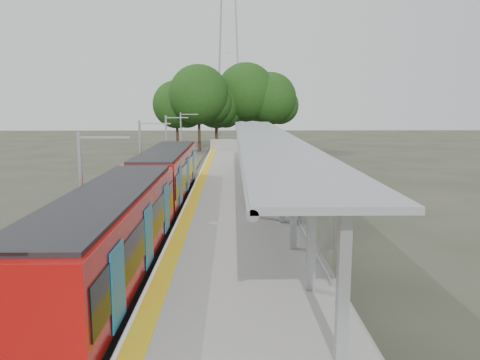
# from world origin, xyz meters

# --- Properties ---
(ground) EXTENTS (200.00, 200.00, 0.00)m
(ground) POSITION_xyz_m (0.00, 0.00, 0.00)
(ground) COLOR #474438
(ground) RESTS_ON ground
(trackbed) EXTENTS (3.00, 70.00, 0.24)m
(trackbed) POSITION_xyz_m (-4.50, 20.00, 0.12)
(trackbed) COLOR #59544C
(trackbed) RESTS_ON ground
(platform) EXTENTS (6.00, 50.00, 1.00)m
(platform) POSITION_xyz_m (0.00, 20.00, 0.50)
(platform) COLOR gray
(platform) RESTS_ON ground
(tactile_strip) EXTENTS (0.60, 50.00, 0.02)m
(tactile_strip) POSITION_xyz_m (-2.55, 20.00, 1.01)
(tactile_strip) COLOR gold
(tactile_strip) RESTS_ON platform
(end_fence) EXTENTS (6.00, 0.10, 1.20)m
(end_fence) POSITION_xyz_m (0.00, 44.95, 1.60)
(end_fence) COLOR #9EA0A5
(end_fence) RESTS_ON platform
(train) EXTENTS (2.74, 27.60, 3.62)m
(train) POSITION_xyz_m (-4.50, 11.05, 2.05)
(train) COLOR black
(train) RESTS_ON ground
(canopy) EXTENTS (3.27, 38.00, 3.66)m
(canopy) POSITION_xyz_m (1.61, 16.19, 4.20)
(canopy) COLOR #9EA0A5
(canopy) RESTS_ON platform
(pylon) EXTENTS (8.00, 4.00, 38.00)m
(pylon) POSITION_xyz_m (-1.00, 73.00, 19.00)
(pylon) COLOR #9EA0A5
(pylon) RESTS_ON ground
(tree_cluster) EXTENTS (19.43, 12.03, 11.94)m
(tree_cluster) POSITION_xyz_m (-1.15, 52.24, 7.20)
(tree_cluster) COLOR #382316
(tree_cluster) RESTS_ON ground
(catenary_masts) EXTENTS (2.08, 48.16, 5.40)m
(catenary_masts) POSITION_xyz_m (-6.22, 19.00, 2.91)
(catenary_masts) COLOR #9EA0A5
(catenary_masts) RESTS_ON ground
(bench_near) EXTENTS (0.78, 1.48, 0.97)m
(bench_near) POSITION_xyz_m (2.62, 10.32, 1.51)
(bench_near) COLOR #0F174C
(bench_near) RESTS_ON platform
(bench_mid) EXTENTS (0.79, 1.41, 0.92)m
(bench_mid) POSITION_xyz_m (1.57, 15.11, 1.48)
(bench_mid) COLOR #0F174C
(bench_mid) RESTS_ON platform
(bench_far) EXTENTS (0.89, 1.47, 0.96)m
(bench_far) POSITION_xyz_m (1.69, 29.91, 1.51)
(bench_far) COLOR #0F174C
(bench_far) RESTS_ON platform
(info_pillar_near) EXTENTS (0.43, 0.43, 1.89)m
(info_pillar_near) POSITION_xyz_m (0.56, 11.12, 1.82)
(info_pillar_near) COLOR beige
(info_pillar_near) RESTS_ON platform
(info_pillar_far) EXTENTS (0.45, 0.45, 1.98)m
(info_pillar_far) POSITION_xyz_m (2.09, 14.98, 1.86)
(info_pillar_far) COLOR beige
(info_pillar_far) RESTS_ON platform
(litter_bin) EXTENTS (0.60, 0.60, 1.01)m
(litter_bin) POSITION_xyz_m (1.98, 13.37, 1.50)
(litter_bin) COLOR #9EA0A5
(litter_bin) RESTS_ON platform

